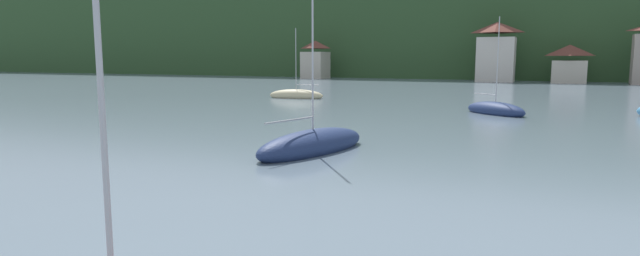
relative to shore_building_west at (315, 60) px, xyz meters
name	(u,v)px	position (x,y,z in m)	size (l,w,h in m)	color
wooded_hillside	(639,37)	(58.27, 41.50, 4.85)	(352.00, 62.46, 44.43)	#2D4C28
shore_building_west	(315,60)	(0.00, 0.00, 0.00)	(4.51, 4.89, 7.20)	#BCB29E
shore_building_westcentral	(496,53)	(32.98, 0.19, 1.25)	(6.17, 5.28, 9.79)	beige
shore_building_central	(569,64)	(43.98, 0.58, -0.54)	(5.23, 6.10, 6.01)	#BCB29E
sailboat_far_0	(495,110)	(38.23, -51.98, -3.22)	(5.09, 4.57, 7.15)	navy
sailboat_far_2	(296,95)	(18.83, -45.08, -3.21)	(5.68, 2.35, 7.15)	#CCBC8E
sailboat_mid_6	(313,145)	(32.72, -70.75, -3.18)	(3.35, 6.80, 8.01)	navy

